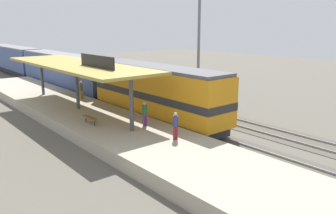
{
  "coord_description": "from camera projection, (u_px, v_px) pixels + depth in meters",
  "views": [
    {
      "loc": [
        -16.53,
        -25.94,
        7.67
      ],
      "look_at": [
        -1.38,
        -7.87,
        2.0
      ],
      "focal_mm": 36.15,
      "sensor_mm": 36.0,
      "label": 1
    }
  ],
  "objects": [
    {
      "name": "ground_plane",
      "position": [
        143.0,
        107.0,
        32.69
      ],
      "size": [
        120.0,
        120.0,
        0.0
      ],
      "primitive_type": "plane",
      "color": "#5B564C"
    },
    {
      "name": "track_near",
      "position": [
        125.0,
        110.0,
        31.44
      ],
      "size": [
        3.2,
        110.0,
        0.16
      ],
      "color": "#4E4941",
      "rests_on": "ground"
    },
    {
      "name": "track_far",
      "position": [
        163.0,
        103.0,
        34.31
      ],
      "size": [
        3.2,
        110.0,
        0.16
      ],
      "color": "#4E4941",
      "rests_on": "ground"
    },
    {
      "name": "platform",
      "position": [
        79.0,
        114.0,
        28.47
      ],
      "size": [
        6.0,
        44.0,
        0.9
      ],
      "primitive_type": "cube",
      "color": "#A89E89",
      "rests_on": "ground"
    },
    {
      "name": "station_canopy",
      "position": [
        76.0,
        66.0,
        27.44
      ],
      "size": [
        5.2,
        18.0,
        4.7
      ],
      "color": "#47474C",
      "rests_on": "platform"
    },
    {
      "name": "platform_bench",
      "position": [
        90.0,
        118.0,
        23.81
      ],
      "size": [
        0.44,
        1.7,
        0.5
      ],
      "color": "#333338",
      "rests_on": "platform"
    },
    {
      "name": "locomotive",
      "position": [
        156.0,
        92.0,
        27.4
      ],
      "size": [
        2.93,
        14.43,
        4.44
      ],
      "color": "#28282D",
      "rests_on": "track_near"
    },
    {
      "name": "passenger_carriage_front",
      "position": [
        64.0,
        71.0,
        40.84
      ],
      "size": [
        2.9,
        20.0,
        4.24
      ],
      "color": "#28282D",
      "rests_on": "track_near"
    },
    {
      "name": "passenger_carriage_rear",
      "position": [
        13.0,
        59.0,
        56.34
      ],
      "size": [
        2.9,
        20.0,
        4.24
      ],
      "color": "#28282D",
      "rests_on": "track_near"
    },
    {
      "name": "freight_car",
      "position": [
        159.0,
        83.0,
        34.36
      ],
      "size": [
        2.8,
        12.0,
        3.54
      ],
      "color": "#28282D",
      "rests_on": "track_far"
    },
    {
      "name": "light_mast",
      "position": [
        199.0,
        18.0,
        33.1
      ],
      "size": [
        1.1,
        1.1,
        11.7
      ],
      "color": "slate",
      "rests_on": "ground"
    },
    {
      "name": "person_waiting",
      "position": [
        145.0,
        112.0,
        23.34
      ],
      "size": [
        0.34,
        0.34,
        1.71
      ],
      "color": "#663375",
      "rests_on": "platform"
    },
    {
      "name": "person_walking",
      "position": [
        175.0,
        124.0,
        20.47
      ],
      "size": [
        0.34,
        0.34,
        1.71
      ],
      "color": "maroon",
      "rests_on": "platform"
    },
    {
      "name": "person_boarding",
      "position": [
        81.0,
        89.0,
        31.95
      ],
      "size": [
        0.34,
        0.34,
        1.71
      ],
      "color": "olive",
      "rests_on": "platform"
    }
  ]
}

